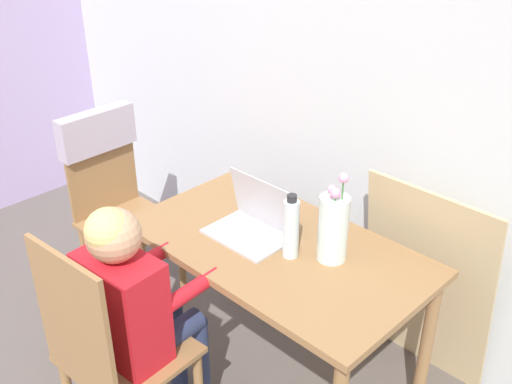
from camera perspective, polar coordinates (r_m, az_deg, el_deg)
The scene contains 9 objects.
wall_back at distance 2.61m, azimuth 10.13°, elevation 11.67°, with size 6.40×0.05×2.50m.
dining_table at distance 2.38m, azimuth 2.00°, elevation -6.86°, with size 1.17×0.67×0.70m.
chair_occupied at distance 2.21m, azimuth -13.65°, elevation -14.87°, with size 0.43×0.43×0.97m.
chair_spare at distance 3.00m, azimuth -13.68°, elevation 1.23°, with size 0.44×0.41×0.98m.
person_seated at distance 2.16m, azimuth -11.51°, elevation -9.95°, with size 0.34×0.44×1.05m.
laptop at distance 2.36m, azimuth -0.22°, elevation -2.82°, with size 0.32×0.23×0.23m.
flower_vase at distance 2.19m, azimuth 7.37°, elevation -3.24°, with size 0.11×0.11×0.36m.
water_bottle at distance 2.20m, azimuth 3.35°, elevation -3.43°, with size 0.06×0.06×0.26m.
cardboard_panel at distance 2.64m, azimuth 15.89°, elevation -8.32°, with size 0.58×0.14×0.91m.
Camera 1 is at (1.41, 0.16, 1.98)m, focal length 42.00 mm.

